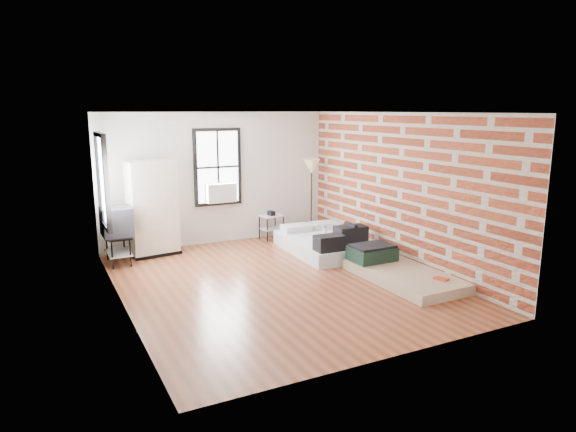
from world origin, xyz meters
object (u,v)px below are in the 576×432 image
side_table (271,220)px  tv_stand (117,223)px  wardrobe (152,208)px  mattress_bare (397,270)px  floor_lamp (312,170)px  mattress_main (329,243)px

side_table → tv_stand: 3.39m
wardrobe → side_table: wardrobe is taller
mattress_bare → side_table: size_ratio=3.34×
floor_lamp → tv_stand: size_ratio=1.63×
mattress_main → floor_lamp: size_ratio=1.24×
floor_lamp → tv_stand: 4.40m
wardrobe → side_table: (2.61, 0.07, -0.51)m
mattress_bare → wardrobe: wardrobe is taller
mattress_bare → wardrobe: size_ratio=1.13×
side_table → tv_stand: tv_stand is taller
mattress_main → floor_lamp: bearing=77.4°
floor_lamp → tv_stand: bearing=-175.7°
wardrobe → floor_lamp: wardrobe is taller
wardrobe → floor_lamp: (3.59, 0.00, 0.57)m
mattress_main → side_table: mattress_main is taller
floor_lamp → tv_stand: (-4.33, -0.33, -0.73)m
mattress_main → side_table: bearing=114.9°
side_table → floor_lamp: 1.46m
mattress_bare → side_table: side_table is taller
mattress_main → wardrobe: wardrobe is taller
tv_stand → floor_lamp: bearing=3.8°
mattress_main → mattress_bare: bearing=-82.5°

